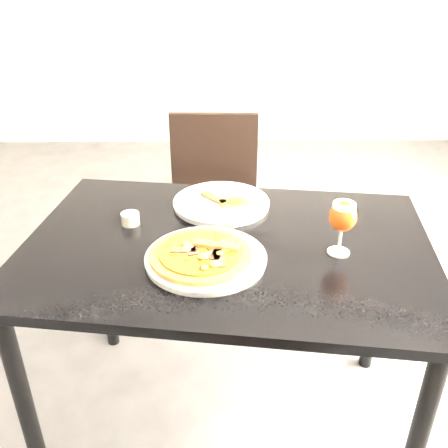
{
  "coord_description": "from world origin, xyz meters",
  "views": [
    {
      "loc": [
        0.01,
        -1.29,
        1.51
      ],
      "look_at": [
        0.02,
        -0.06,
        0.83
      ],
      "focal_mm": 40.0,
      "sensor_mm": 36.0,
      "label": 1
    }
  ],
  "objects_px": {
    "chair_far": "(214,208)",
    "dining_table": "(227,268)",
    "beer_glass": "(343,217)",
    "pizza": "(201,254)"
  },
  "relations": [
    {
      "from": "dining_table",
      "to": "chair_far",
      "type": "height_order",
      "value": "chair_far"
    },
    {
      "from": "dining_table",
      "to": "pizza",
      "type": "xyz_separation_m",
      "value": [
        -0.07,
        -0.1,
        0.12
      ]
    },
    {
      "from": "dining_table",
      "to": "pizza",
      "type": "distance_m",
      "value": 0.17
    },
    {
      "from": "pizza",
      "to": "beer_glass",
      "type": "relative_size",
      "value": 1.74
    },
    {
      "from": "dining_table",
      "to": "beer_glass",
      "type": "bearing_deg",
      "value": -2.72
    },
    {
      "from": "dining_table",
      "to": "beer_glass",
      "type": "height_order",
      "value": "beer_glass"
    },
    {
      "from": "beer_glass",
      "to": "dining_table",
      "type": "bearing_deg",
      "value": 169.37
    },
    {
      "from": "chair_far",
      "to": "dining_table",
      "type": "bearing_deg",
      "value": -84.99
    },
    {
      "from": "dining_table",
      "to": "beer_glass",
      "type": "xyz_separation_m",
      "value": [
        0.32,
        -0.06,
        0.21
      ]
    },
    {
      "from": "dining_table",
      "to": "beer_glass",
      "type": "distance_m",
      "value": 0.38
    }
  ]
}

